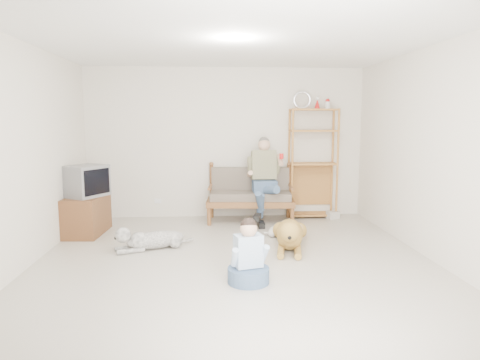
{
  "coord_description": "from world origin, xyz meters",
  "views": [
    {
      "loc": [
        -0.31,
        -5.03,
        1.77
      ],
      "look_at": [
        0.13,
        1.0,
        0.92
      ],
      "focal_mm": 32.0,
      "sensor_mm": 36.0,
      "label": 1
    }
  ],
  "objects": [
    {
      "name": "wall_left",
      "position": [
        -2.5,
        0.0,
        1.35
      ],
      "size": [
        0.0,
        5.5,
        5.5
      ],
      "primitive_type": "plane",
      "rotation": [
        1.57,
        0.0,
        1.57
      ],
      "color": "beige",
      "rests_on": "ground"
    },
    {
      "name": "wall_right",
      "position": [
        2.5,
        0.0,
        1.35
      ],
      "size": [
        0.0,
        5.5,
        5.5
      ],
      "primitive_type": "plane",
      "rotation": [
        1.57,
        0.0,
        -1.57
      ],
      "color": "beige",
      "rests_on": "ground"
    },
    {
      "name": "terrier",
      "position": [
        0.85,
        1.15,
        0.11
      ],
      "size": [
        0.58,
        0.49,
        0.26
      ],
      "rotation": [
        0.0,
        0.0,
        0.89
      ],
      "color": "silver",
      "rests_on": "ground"
    },
    {
      "name": "shaggy_dog",
      "position": [
        -1.15,
        0.74,
        0.14
      ],
      "size": [
        1.1,
        0.56,
        0.35
      ],
      "rotation": [
        0.0,
        0.0,
        -1.19
      ],
      "color": "white",
      "rests_on": "ground"
    },
    {
      "name": "crt_tv",
      "position": [
        -2.19,
        1.62,
        0.84
      ],
      "size": [
        0.7,
        0.73,
        0.48
      ],
      "rotation": [
        0.0,
        0.0,
        -0.56
      ],
      "color": "slate",
      "rests_on": "tv_stand"
    },
    {
      "name": "tv_stand",
      "position": [
        -2.23,
        1.64,
        0.3
      ],
      "size": [
        0.57,
        0.94,
        0.6
      ],
      "rotation": [
        0.0,
        0.0,
        -0.08
      ],
      "color": "brown",
      "rests_on": "ground"
    },
    {
      "name": "wall_outlet",
      "position": [
        -1.25,
        2.73,
        0.3
      ],
      "size": [
        0.12,
        0.02,
        0.08
      ],
      "primitive_type": "cube",
      "color": "silver",
      "rests_on": "ground"
    },
    {
      "name": "floor",
      "position": [
        0.0,
        0.0,
        0.0
      ],
      "size": [
        5.5,
        5.5,
        0.0
      ],
      "primitive_type": "plane",
      "color": "beige",
      "rests_on": "ground"
    },
    {
      "name": "wall_back",
      "position": [
        0.0,
        2.75,
        1.35
      ],
      "size": [
        5.0,
        0.0,
        5.0
      ],
      "primitive_type": "plane",
      "rotation": [
        1.57,
        0.0,
        0.0
      ],
      "color": "beige",
      "rests_on": "ground"
    },
    {
      "name": "loveseat",
      "position": [
        0.41,
        2.35,
        0.49
      ],
      "size": [
        1.55,
        0.82,
        0.95
      ],
      "rotation": [
        0.0,
        0.0,
        -0.08
      ],
      "color": "brown",
      "rests_on": "ground"
    },
    {
      "name": "golden_retriever",
      "position": [
        0.81,
        0.71,
        0.19
      ],
      "size": [
        0.57,
        1.53,
        0.47
      ],
      "rotation": [
        0.0,
        0.0,
        -0.19
      ],
      "color": "#A37D38",
      "rests_on": "ground"
    },
    {
      "name": "man",
      "position": [
        0.62,
        2.12,
        0.68
      ],
      "size": [
        0.56,
        0.8,
        1.3
      ],
      "color": "#455F80",
      "rests_on": "loveseat"
    },
    {
      "name": "etagere",
      "position": [
        1.57,
        2.55,
        1.01
      ],
      "size": [
        0.88,
        0.38,
        2.28
      ],
      "color": "#AE7036",
      "rests_on": "ground"
    },
    {
      "name": "wall_front",
      "position": [
        0.0,
        -2.75,
        1.35
      ],
      "size": [
        5.0,
        0.0,
        5.0
      ],
      "primitive_type": "plane",
      "rotation": [
        -1.57,
        0.0,
        0.0
      ],
      "color": "beige",
      "rests_on": "ground"
    },
    {
      "name": "book_stack",
      "position": [
        1.92,
        2.38,
        0.07
      ],
      "size": [
        0.24,
        0.2,
        0.13
      ],
      "primitive_type": "cube",
      "rotation": [
        0.0,
        0.0,
        0.25
      ],
      "color": "beige",
      "rests_on": "ground"
    },
    {
      "name": "child",
      "position": [
        0.11,
        -0.56,
        0.26
      ],
      "size": [
        0.46,
        0.46,
        0.72
      ],
      "rotation": [
        0.0,
        0.0,
        0.26
      ],
      "color": "#455F80",
      "rests_on": "ground"
    },
    {
      "name": "ceiling",
      "position": [
        0.0,
        0.0,
        2.7
      ],
      "size": [
        5.5,
        5.5,
        0.0
      ],
      "primitive_type": "plane",
      "rotation": [
        3.14,
        0.0,
        0.0
      ],
      "color": "white",
      "rests_on": "ground"
    }
  ]
}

